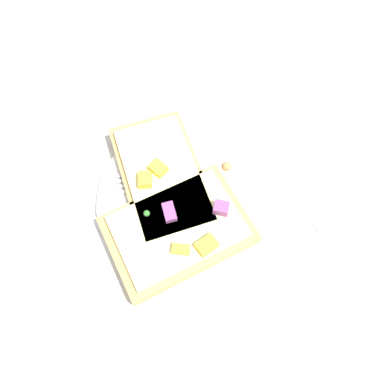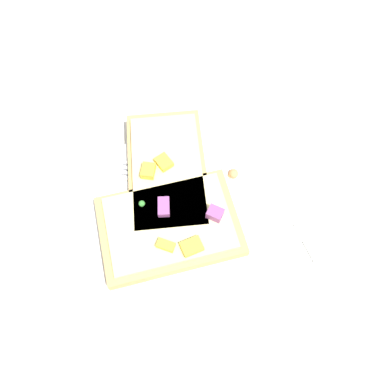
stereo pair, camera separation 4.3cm
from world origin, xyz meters
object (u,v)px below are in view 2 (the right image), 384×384
at_px(pizza_slice_main, 167,172).
at_px(pizza_slice_corner, 170,226).
at_px(plate, 192,198).
at_px(knife, 221,227).
at_px(napkin, 347,212).
at_px(fork, 196,173).

relative_size(pizza_slice_main, pizza_slice_corner, 1.16).
xyz_separation_m(plate, pizza_slice_corner, (0.04, 0.03, 0.02)).
height_order(plate, knife, knife).
bearing_deg(pizza_slice_main, pizza_slice_corner, -1.58).
bearing_deg(napkin, pizza_slice_main, -32.53).
bearing_deg(plate, fork, -121.31).
bearing_deg(knife, napkin, -164.84).
height_order(plate, pizza_slice_corner, pizza_slice_corner).
distance_m(fork, pizza_slice_corner, 0.08).
distance_m(plate, pizza_slice_corner, 0.05).
xyz_separation_m(fork, pizza_slice_corner, (0.05, 0.06, 0.01)).
xyz_separation_m(knife, napkin, (-0.15, 0.03, -0.01)).
relative_size(plate, pizza_slice_main, 1.19).
bearing_deg(plate, knife, 108.27).
relative_size(fork, pizza_slice_main, 1.03).
height_order(pizza_slice_main, napkin, pizza_slice_main).
relative_size(plate, napkin, 1.70).
height_order(knife, napkin, knife).
bearing_deg(plate, napkin, 153.70).
relative_size(plate, pizza_slice_corner, 1.38).
distance_m(knife, pizza_slice_corner, 0.06).
xyz_separation_m(fork, pizza_slice_main, (0.03, -0.01, 0.01)).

